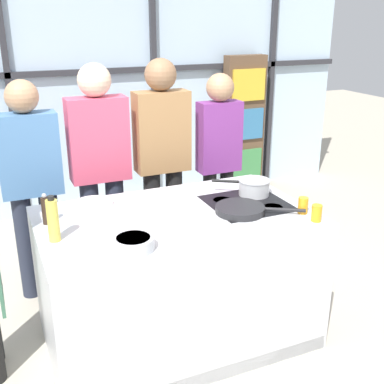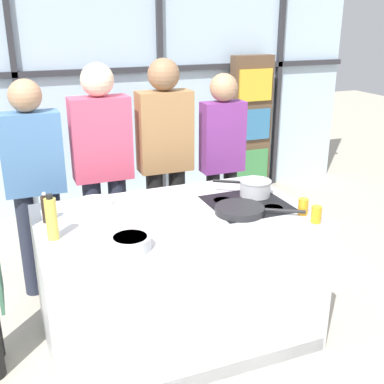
{
  "view_description": "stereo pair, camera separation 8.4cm",
  "coord_description": "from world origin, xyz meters",
  "px_view_note": "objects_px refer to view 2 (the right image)",
  "views": [
    {
      "loc": [
        -1.03,
        -2.63,
        2.1
      ],
      "look_at": [
        0.16,
        0.1,
        1.0
      ],
      "focal_mm": 45.0,
      "sensor_mm": 36.0,
      "label": 1
    },
    {
      "loc": [
        -0.95,
        -2.66,
        2.1
      ],
      "look_at": [
        0.16,
        0.1,
        1.0
      ],
      "focal_mm": 45.0,
      "sensor_mm": 36.0,
      "label": 2
    }
  ],
  "objects_px": {
    "spectator_far_left": "(35,178)",
    "spectator_far_right": "(222,155)",
    "frying_pan": "(241,210)",
    "pepper_grinder": "(45,208)",
    "juice_glass_near": "(316,214)",
    "juice_glass_far": "(303,207)",
    "spectator_center_right": "(165,154)",
    "oil_bottle": "(52,218)",
    "saucepan": "(255,187)",
    "mixing_bowl": "(130,242)",
    "white_plate": "(94,202)",
    "spectator_center_left": "(103,163)"
  },
  "relations": [
    {
      "from": "spectator_far_left",
      "to": "spectator_far_right",
      "type": "relative_size",
      "value": 1.02
    },
    {
      "from": "frying_pan",
      "to": "pepper_grinder",
      "type": "bearing_deg",
      "value": 164.85
    },
    {
      "from": "juice_glass_near",
      "to": "juice_glass_far",
      "type": "distance_m",
      "value": 0.14
    },
    {
      "from": "spectator_center_right",
      "to": "juice_glass_far",
      "type": "distance_m",
      "value": 1.34
    },
    {
      "from": "oil_bottle",
      "to": "spectator_center_right",
      "type": "bearing_deg",
      "value": 44.87
    },
    {
      "from": "saucepan",
      "to": "juice_glass_far",
      "type": "bearing_deg",
      "value": -74.31
    },
    {
      "from": "spectator_far_right",
      "to": "juice_glass_far",
      "type": "height_order",
      "value": "spectator_far_right"
    },
    {
      "from": "spectator_far_right",
      "to": "mixing_bowl",
      "type": "relative_size",
      "value": 7.33
    },
    {
      "from": "pepper_grinder",
      "to": "juice_glass_far",
      "type": "distance_m",
      "value": 1.61
    },
    {
      "from": "white_plate",
      "to": "oil_bottle",
      "type": "xyz_separation_m",
      "value": [
        -0.32,
        -0.47,
        0.12
      ]
    },
    {
      "from": "spectator_center_left",
      "to": "saucepan",
      "type": "height_order",
      "value": "spectator_center_left"
    },
    {
      "from": "spectator_far_left",
      "to": "oil_bottle",
      "type": "height_order",
      "value": "spectator_far_left"
    },
    {
      "from": "spectator_center_left",
      "to": "spectator_center_right",
      "type": "height_order",
      "value": "spectator_center_right"
    },
    {
      "from": "spectator_center_left",
      "to": "pepper_grinder",
      "type": "height_order",
      "value": "spectator_center_left"
    },
    {
      "from": "saucepan",
      "to": "oil_bottle",
      "type": "relative_size",
      "value": 1.38
    },
    {
      "from": "spectator_center_right",
      "to": "frying_pan",
      "type": "relative_size",
      "value": 3.44
    },
    {
      "from": "saucepan",
      "to": "white_plate",
      "type": "bearing_deg",
      "value": 165.68
    },
    {
      "from": "spectator_far_right",
      "to": "mixing_bowl",
      "type": "height_order",
      "value": "spectator_far_right"
    },
    {
      "from": "spectator_far_left",
      "to": "juice_glass_near",
      "type": "bearing_deg",
      "value": 138.13
    },
    {
      "from": "saucepan",
      "to": "white_plate",
      "type": "xyz_separation_m",
      "value": [
        -1.08,
        0.28,
        -0.05
      ]
    },
    {
      "from": "pepper_grinder",
      "to": "juice_glass_far",
      "type": "xyz_separation_m",
      "value": [
        1.53,
        -0.48,
        -0.04
      ]
    },
    {
      "from": "saucepan",
      "to": "mixing_bowl",
      "type": "relative_size",
      "value": 1.64
    },
    {
      "from": "spectator_far_right",
      "to": "mixing_bowl",
      "type": "bearing_deg",
      "value": 48.18
    },
    {
      "from": "spectator_far_left",
      "to": "frying_pan",
      "type": "relative_size",
      "value": 3.23
    },
    {
      "from": "spectator_far_right",
      "to": "oil_bottle",
      "type": "relative_size",
      "value": 6.16
    },
    {
      "from": "spectator_center_right",
      "to": "oil_bottle",
      "type": "xyz_separation_m",
      "value": [
        -1.02,
        -1.01,
        -0.0
      ]
    },
    {
      "from": "oil_bottle",
      "to": "juice_glass_far",
      "type": "height_order",
      "value": "oil_bottle"
    },
    {
      "from": "mixing_bowl",
      "to": "pepper_grinder",
      "type": "distance_m",
      "value": 0.67
    },
    {
      "from": "spectator_far_right",
      "to": "spectator_center_right",
      "type": "bearing_deg",
      "value": -0.0
    },
    {
      "from": "spectator_far_left",
      "to": "oil_bottle",
      "type": "bearing_deg",
      "value": 90.79
    },
    {
      "from": "spectator_center_left",
      "to": "mixing_bowl",
      "type": "relative_size",
      "value": 7.85
    },
    {
      "from": "spectator_center_right",
      "to": "spectator_far_left",
      "type": "bearing_deg",
      "value": 0.0
    },
    {
      "from": "spectator_center_left",
      "to": "spectator_center_right",
      "type": "distance_m",
      "value": 0.52
    },
    {
      "from": "spectator_far_left",
      "to": "mixing_bowl",
      "type": "height_order",
      "value": "spectator_far_left"
    },
    {
      "from": "frying_pan",
      "to": "oil_bottle",
      "type": "relative_size",
      "value": 1.94
    },
    {
      "from": "spectator_center_left",
      "to": "spectator_far_right",
      "type": "xyz_separation_m",
      "value": [
        1.03,
        0.0,
        -0.04
      ]
    },
    {
      "from": "spectator_center_right",
      "to": "pepper_grinder",
      "type": "height_order",
      "value": "spectator_center_right"
    },
    {
      "from": "spectator_far_left",
      "to": "spectator_center_left",
      "type": "relative_size",
      "value": 0.95
    },
    {
      "from": "spectator_center_right",
      "to": "juice_glass_near",
      "type": "bearing_deg",
      "value": 110.06
    },
    {
      "from": "spectator_center_right",
      "to": "mixing_bowl",
      "type": "distance_m",
      "value": 1.45
    },
    {
      "from": "oil_bottle",
      "to": "saucepan",
      "type": "bearing_deg",
      "value": 8.0
    },
    {
      "from": "frying_pan",
      "to": "spectator_far_right",
      "type": "bearing_deg",
      "value": 70.82
    },
    {
      "from": "white_plate",
      "to": "oil_bottle",
      "type": "distance_m",
      "value": 0.59
    },
    {
      "from": "spectator_far_right",
      "to": "frying_pan",
      "type": "height_order",
      "value": "spectator_far_right"
    },
    {
      "from": "white_plate",
      "to": "pepper_grinder",
      "type": "height_order",
      "value": "pepper_grinder"
    },
    {
      "from": "spectator_center_left",
      "to": "white_plate",
      "type": "height_order",
      "value": "spectator_center_left"
    },
    {
      "from": "saucepan",
      "to": "juice_glass_near",
      "type": "bearing_deg",
      "value": -78.11
    },
    {
      "from": "oil_bottle",
      "to": "white_plate",
      "type": "bearing_deg",
      "value": 55.48
    },
    {
      "from": "frying_pan",
      "to": "juice_glass_far",
      "type": "xyz_separation_m",
      "value": [
        0.36,
        -0.16,
        0.03
      ]
    },
    {
      "from": "mixing_bowl",
      "to": "juice_glass_far",
      "type": "relative_size",
      "value": 2.15
    }
  ]
}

